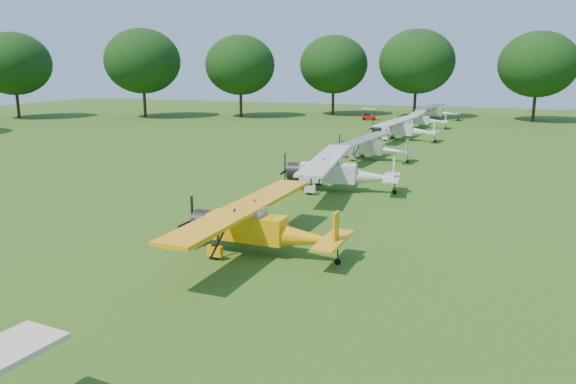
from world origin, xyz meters
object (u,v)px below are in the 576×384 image
aircraft_2 (258,224)px  aircraft_5 (402,128)px  golf_cart (369,116)px  aircraft_3 (337,170)px  aircraft_4 (371,146)px  aircraft_6 (421,119)px  aircraft_7 (435,111)px

aircraft_2 → aircraft_5: (-0.18, 38.45, -0.01)m
aircraft_2 → golf_cart: bearing=100.0°
aircraft_5 → golf_cart: 21.60m
aircraft_3 → golf_cart: aircraft_3 is taller
aircraft_4 → aircraft_5: aircraft_5 is taller
aircraft_3 → aircraft_4: 12.43m
aircraft_6 → golf_cart: (-8.26, 7.64, -0.60)m
aircraft_6 → aircraft_7: size_ratio=0.93×
aircraft_5 → aircraft_7: bearing=94.7°
aircraft_6 → aircraft_7: aircraft_7 is taller
golf_cart → aircraft_7: bearing=16.8°
aircraft_4 → aircraft_6: aircraft_4 is taller
aircraft_3 → golf_cart: size_ratio=5.75×
golf_cart → aircraft_2: bearing=-90.7°
aircraft_4 → aircraft_6: 25.74m
golf_cart → aircraft_4: bearing=-85.9°
aircraft_6 → golf_cart: 11.27m
aircraft_3 → aircraft_5: aircraft_3 is taller
aircraft_2 → aircraft_6: 50.89m
aircraft_4 → aircraft_5: bearing=95.3°
aircraft_2 → aircraft_6: (0.15, 50.89, -0.16)m
aircraft_6 → aircraft_7: (0.51, 11.79, 0.08)m
aircraft_3 → aircraft_4: size_ratio=1.17×
aircraft_2 → aircraft_6: bearing=91.9°
aircraft_5 → aircraft_6: size_ratio=1.14×
aircraft_2 → aircraft_5: bearing=92.4°
aircraft_2 → aircraft_5: size_ratio=1.00×
aircraft_2 → aircraft_3: size_ratio=0.96×
aircraft_4 → aircraft_7: bearing=95.1°
aircraft_7 → aircraft_2: bearing=-81.9°
aircraft_6 → aircraft_3: bearing=-90.8°
aircraft_3 → aircraft_6: aircraft_3 is taller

